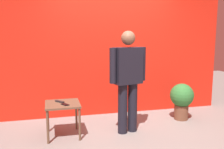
{
  "coord_description": "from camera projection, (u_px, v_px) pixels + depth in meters",
  "views": [
    {
      "loc": [
        -1.2,
        -3.45,
        1.61
      ],
      "look_at": [
        -0.21,
        0.55,
        0.94
      ],
      "focal_mm": 40.25,
      "sensor_mm": 36.0,
      "label": 1
    }
  ],
  "objects": [
    {
      "name": "ground_plane",
      "position": [
        134.0,
        140.0,
        3.85
      ],
      "size": [
        12.0,
        12.0,
        0.0
      ],
      "primitive_type": "plane",
      "color": "gray"
    },
    {
      "name": "back_wall_red",
      "position": [
        112.0,
        41.0,
        4.95
      ],
      "size": [
        4.62,
        0.12,
        2.94
      ],
      "primitive_type": "cube",
      "color": "red",
      "rests_on": "ground_plane"
    },
    {
      "name": "standing_person",
      "position": [
        128.0,
        77.0,
        4.02
      ],
      "size": [
        0.66,
        0.32,
        1.65
      ],
      "color": "black",
      "rests_on": "ground_plane"
    },
    {
      "name": "side_table",
      "position": [
        63.0,
        108.0,
        3.92
      ],
      "size": [
        0.53,
        0.53,
        0.54
      ],
      "color": "brown",
      "rests_on": "ground_plane"
    },
    {
      "name": "cell_phone",
      "position": [
        65.0,
        104.0,
        3.82
      ],
      "size": [
        0.13,
        0.16,
        0.01
      ],
      "primitive_type": "cube",
      "rotation": [
        0.0,
        0.0,
        0.52
      ],
      "color": "black",
      "rests_on": "side_table"
    },
    {
      "name": "tv_remote",
      "position": [
        60.0,
        102.0,
        3.97
      ],
      "size": [
        0.15,
        0.16,
        0.02
      ],
      "primitive_type": "cube",
      "rotation": [
        0.0,
        0.0,
        0.72
      ],
      "color": "black",
      "rests_on": "side_table"
    },
    {
      "name": "potted_plant",
      "position": [
        182.0,
        98.0,
        4.71
      ],
      "size": [
        0.44,
        0.44,
        0.69
      ],
      "color": "brown",
      "rests_on": "ground_plane"
    }
  ]
}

